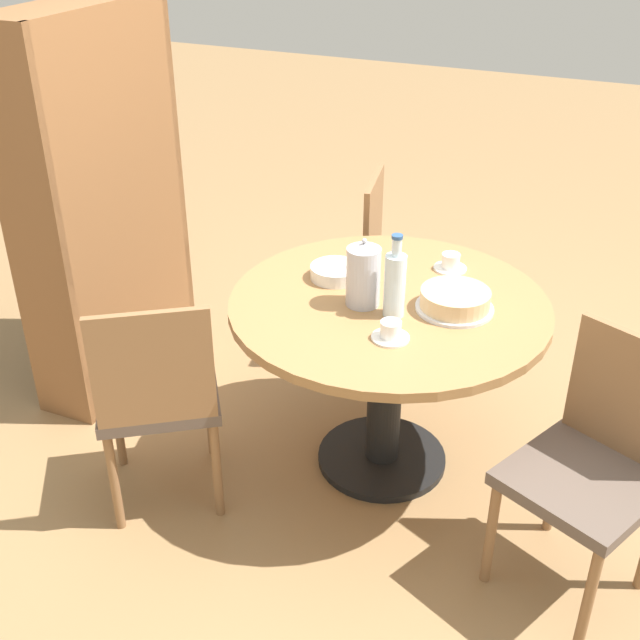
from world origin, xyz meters
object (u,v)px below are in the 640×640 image
chair_c (595,463)px  cake_main (455,300)px  chair_b (158,394)px  cup_a (450,263)px  cup_b (391,332)px  water_bottle (395,283)px  coffee_pot (363,275)px  bookshelf (105,209)px  chair_a (401,262)px

chair_c → cake_main: bearing=174.3°
chair_b → cup_a: bearing=-166.9°
cup_b → cup_a: bearing=-3.9°
chair_c → water_bottle: 0.86m
cake_main → water_bottle: bearing=123.5°
coffee_pot → cup_b: size_ratio=1.98×
bookshelf → cup_a: 1.48m
bookshelf → cake_main: 1.57m
chair_a → cup_a: bearing=-154.9°
chair_a → chair_c: 1.51m
water_bottle → cup_a: bearing=-11.1°
chair_a → cup_b: bearing=-174.7°
chair_a → chair_b: 1.42m
chair_c → cake_main: size_ratio=3.21×
cup_b → water_bottle: bearing=15.6°
cup_a → cup_b: size_ratio=1.00×
chair_c → bookshelf: (0.44, 2.13, 0.34)m
coffee_pot → chair_b: bearing=129.0°
chair_a → coffee_pot: 0.96m
bookshelf → cake_main: bookshelf is taller
chair_b → cake_main: bearing=177.7°
water_bottle → coffee_pot: bearing=76.0°
coffee_pot → cup_b: coffee_pot is taller
chair_b → coffee_pot: coffee_pot is taller
chair_b → cup_b: 0.85m
water_bottle → cup_a: 0.45m
cake_main → cup_a: cake_main is taller
chair_b → cup_b: size_ratio=6.90×
bookshelf → cake_main: size_ratio=5.98×
chair_a → bookshelf: 1.35m
coffee_pot → cup_b: 0.27m
cake_main → chair_c: bearing=-120.5°
chair_b → cup_a: size_ratio=6.90×
chair_c → cake_main: 0.71m
chair_a → cup_b: chair_a is taller
chair_b → coffee_pot: bearing=-175.5°
chair_b → chair_c: size_ratio=1.00×
bookshelf → coffee_pot: 1.27m
cake_main → cup_b: cake_main is taller
chair_a → coffee_pot: (-0.88, -0.14, 0.37)m
chair_c → cup_a: 0.96m
bookshelf → cup_a: (0.19, -1.47, -0.06)m
chair_c → cup_b: chair_c is taller
cake_main → chair_b: bearing=122.1°
cup_b → bookshelf: bearing=74.7°
chair_b → water_bottle: (0.44, -0.71, 0.38)m
chair_b → cup_a: 1.21m
chair_a → cup_a: size_ratio=6.90×
coffee_pot → water_bottle: water_bottle is taller
chair_a → chair_c: same height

